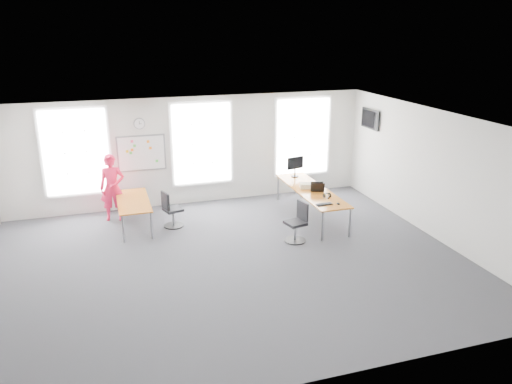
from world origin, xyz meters
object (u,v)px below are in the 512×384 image
object	(u,v)px
monitor	(295,165)
person	(112,188)
headphones	(327,195)
keyboard	(324,204)
chair_right	(297,224)
chair_left	(171,211)
desk_left	(133,203)
desk_right	(311,191)

from	to	relation	value
monitor	person	bearing A→B (deg)	165.06
headphones	keyboard	bearing A→B (deg)	-102.41
chair_right	chair_left	distance (m)	3.20
chair_left	headphones	bearing A→B (deg)	-123.98
desk_left	person	world-z (taller)	person
headphones	person	bearing A→B (deg)	176.69
chair_left	keyboard	world-z (taller)	chair_left
desk_left	monitor	xyz separation A→B (m)	(4.50, 0.49, 0.46)
keyboard	person	bearing A→B (deg)	146.28
keyboard	headphones	world-z (taller)	headphones
chair_left	monitor	distance (m)	3.77
chair_right	keyboard	size ratio (longest dim) A/B	2.37
desk_right	desk_left	world-z (taller)	desk_right
keyboard	monitor	distance (m)	2.40
desk_left	keyboard	world-z (taller)	keyboard
chair_right	headphones	xyz separation A→B (m)	(1.02, 0.62, 0.40)
chair_left	person	bearing A→B (deg)	37.52
chair_right	person	xyz separation A→B (m)	(-4.01, 2.69, 0.45)
desk_right	monitor	distance (m)	1.26
chair_left	keyboard	bearing A→B (deg)	-132.02
headphones	monitor	distance (m)	1.92
desk_right	keyboard	xyz separation A→B (m)	(-0.17, -1.17, 0.06)
desk_right	chair_left	size ratio (longest dim) A/B	3.37
desk_left	chair_right	world-z (taller)	chair_right
person	chair_left	bearing A→B (deg)	-27.75
chair_right	headphones	bearing A→B (deg)	108.56
chair_left	desk_right	bearing A→B (deg)	-113.78
chair_right	headphones	size ratio (longest dim) A/B	4.93
keyboard	monitor	bearing A→B (deg)	79.51
desk_right	monitor	bearing A→B (deg)	88.49
chair_left	headphones	distance (m)	3.89
chair_left	headphones	world-z (taller)	chair_left
headphones	monitor	bearing A→B (deg)	111.56
person	keyboard	distance (m)	5.38
chair_left	person	xyz separation A→B (m)	(-1.33, 0.95, 0.46)
chair_left	keyboard	size ratio (longest dim) A/B	2.34
keyboard	monitor	xyz separation A→B (m)	(0.20, 2.36, 0.34)
chair_right	person	world-z (taller)	person
desk_right	desk_left	size ratio (longest dim) A/B	1.63
desk_right	person	xyz separation A→B (m)	(-4.92, 1.37, 0.16)
person	headphones	size ratio (longest dim) A/B	9.09
chair_left	person	distance (m)	1.70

